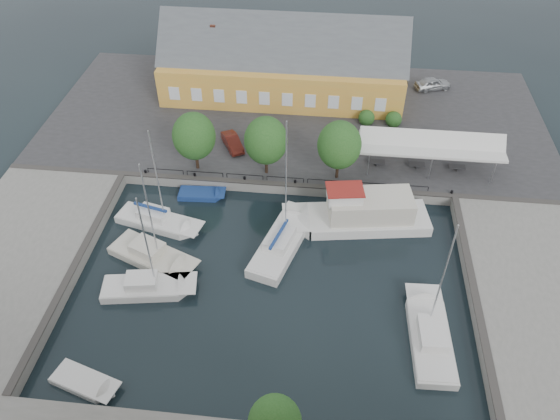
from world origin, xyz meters
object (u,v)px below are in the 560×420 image
Objects in this scene: center_sailboat at (281,244)px; trawler at (362,215)px; tent_canopy at (431,146)px; east_boat_c at (429,337)px; warehouse at (278,65)px; launch_nw at (201,195)px; west_boat_a at (158,222)px; car_red at (232,142)px; launch_sw at (85,383)px; west_boat_b at (152,257)px; west_boat_c at (147,289)px; car_silver at (433,84)px.

trawler is (7.02, 3.86, 0.65)m from center_sailboat.
tent_canopy is 1.21× the size of east_boat_c.
launch_nw is (-5.50, -19.42, -4.34)m from warehouse.
warehouse reaches higher than west_boat_a.
car_red is 0.84× the size of launch_nw.
center_sailboat reaches higher than trawler.
center_sailboat reaches higher than launch_sw.
west_boat_b reaches higher than launch_sw.
launch_sw is (-12.28, -14.78, -0.27)m from center_sailboat.
west_boat_b reaches higher than trawler.
center_sailboat reaches higher than tent_canopy.
west_boat_c is 8.92m from launch_sw.
center_sailboat is 8.04m from trawler.
west_boat_a is (-27.34, -26.30, -1.48)m from car_silver.
center_sailboat reaches higher than car_red.
launch_sw is at bearing -136.00° from trawler.
west_boat_b is at bearing -134.02° from car_red.
east_boat_c is 25.26m from launch_nw.
west_boat_a is (-8.59, -23.86, -4.16)m from warehouse.
launch_sw is at bearing -102.86° from warehouse.
tent_canopy is (16.60, -13.86, -0.74)m from warehouse.
west_boat_c is at bearing -102.95° from warehouse.
trawler is at bearing 6.45° from west_boat_a.
trawler reaches higher than launch_nw.
launch_nw is (-15.57, 2.32, -0.93)m from trawler.
west_boat_a is 5.41m from launch_nw.
car_red is 12.63m from west_boat_a.
west_boat_c reaches higher than car_silver.
warehouse is 6.50× the size of car_silver.
trawler is 15.77m from launch_nw.
trawler reaches higher than tent_canopy.
warehouse is at bearing 78.52° from car_silver.
west_boat_b reaches higher than car_silver.
car_silver is at bearing 70.28° from trawler.
car_red is 0.36× the size of west_boat_b.
launch_nw is at bearing 113.14° from car_silver.
warehouse is at bearing 113.97° from east_boat_c.
launch_sw is (-27.97, -42.83, -1.66)m from car_silver.
tent_canopy is 1.33× the size of west_boat_c.
car_silver is (18.75, 2.44, -2.68)m from warehouse.
launch_sw is at bearing -134.22° from tent_canopy.
launch_nw is (-20.62, 14.60, -0.17)m from east_boat_c.
center_sailboat is (6.58, -13.24, -1.29)m from car_red.
west_boat_c reaches higher than trawler.
west_boat_b is 2.37× the size of launch_nw.
center_sailboat is 1.18× the size of west_boat_a.
launch_nw is (-22.09, -5.57, -3.59)m from tent_canopy.
west_boat_b is at bearing -160.27° from trawler.
car_red is at bearing 78.97° from west_boat_c.
center_sailboat is 1.18× the size of west_boat_b.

